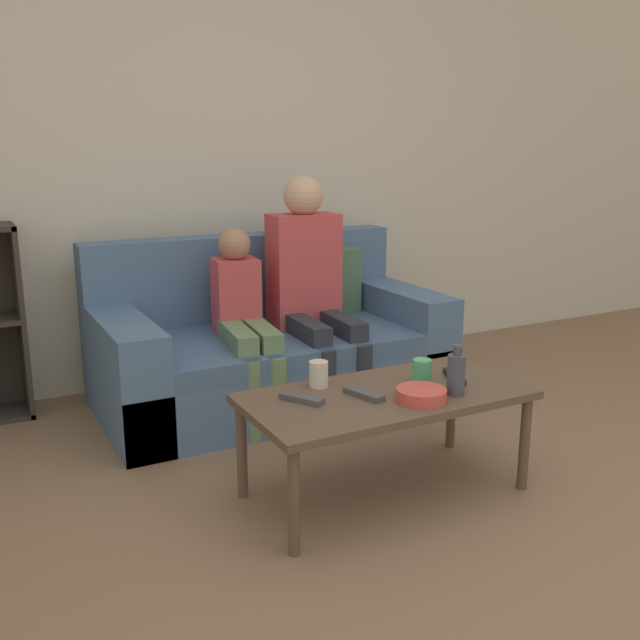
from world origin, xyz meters
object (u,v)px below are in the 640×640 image
object	(u,v)px
person_adult	(310,277)
person_child	(244,316)
bottle	(456,374)
tv_remote_0	(302,399)
cup_far	(319,374)
couch	(269,349)
tv_remote_1	(454,376)
cup_near	(422,371)
snack_bowl	(421,395)
coffee_table	(386,403)
tv_remote_2	(364,394)

from	to	relation	value
person_adult	person_child	distance (m)	0.42
bottle	tv_remote_0	bearing A→B (deg)	159.64
bottle	cup_far	bearing A→B (deg)	142.41
couch	tv_remote_0	size ratio (longest dim) A/B	10.13
couch	tv_remote_1	distance (m)	1.20
cup_near	cup_far	bearing A→B (deg)	157.85
person_child	cup_far	size ratio (longest dim) A/B	9.03
person_adult	bottle	distance (m)	1.22
snack_bowl	tv_remote_1	bearing A→B (deg)	28.02
coffee_table	tv_remote_2	size ratio (longest dim) A/B	6.04
tv_remote_2	tv_remote_0	bearing A→B (deg)	148.29
coffee_table	person_adult	size ratio (longest dim) A/B	0.92
couch	snack_bowl	size ratio (longest dim) A/B	9.51
coffee_table	tv_remote_0	xyz separation A→B (m)	(-0.32, 0.06, 0.05)
tv_remote_2	person_adult	bearing A→B (deg)	57.27
snack_bowl	bottle	xyz separation A→B (m)	(0.15, -0.01, 0.06)
coffee_table	person_child	size ratio (longest dim) A/B	1.17
couch	tv_remote_2	bearing A→B (deg)	-96.66
cup_near	bottle	world-z (taller)	bottle
person_child	tv_remote_1	size ratio (longest dim) A/B	5.19
cup_near	cup_far	distance (m)	0.40
cup_near	tv_remote_1	bearing A→B (deg)	-7.34
tv_remote_1	person_adult	bearing A→B (deg)	117.57
cup_near	cup_far	world-z (taller)	cup_far
couch	tv_remote_1	bearing A→B (deg)	-76.13
person_child	snack_bowl	distance (m)	1.18
person_adult	person_child	bearing A→B (deg)	-169.29
tv_remote_0	couch	bearing A→B (deg)	41.51
person_adult	tv_remote_2	size ratio (longest dim) A/B	6.54
tv_remote_1	snack_bowl	size ratio (longest dim) A/B	0.96
tv_remote_0	person_child	bearing A→B (deg)	49.83
tv_remote_1	snack_bowl	distance (m)	0.29
tv_remote_0	person_adult	bearing A→B (deg)	31.02
person_child	cup_near	size ratio (longest dim) A/B	9.49
person_child	cup_far	world-z (taller)	person_child
bottle	tv_remote_1	bearing A→B (deg)	53.08
cup_far	bottle	size ratio (longest dim) A/B	0.53
snack_bowl	cup_near	bearing A→B (deg)	53.83
person_child	tv_remote_0	xyz separation A→B (m)	(-0.16, -0.96, -0.08)
person_adult	person_child	world-z (taller)	person_adult
person_child	tv_remote_1	xyz separation A→B (m)	(0.48, -1.02, -0.08)
couch	tv_remote_2	distance (m)	1.18
coffee_table	couch	bearing A→B (deg)	88.15
tv_remote_0	tv_remote_1	xyz separation A→B (m)	(0.64, -0.06, 0.00)
tv_remote_0	tv_remote_2	world-z (taller)	same
couch	bottle	bearing A→B (deg)	-82.22
cup_far	tv_remote_1	size ratio (longest dim) A/B	0.57
couch	snack_bowl	distance (m)	1.30
tv_remote_0	snack_bowl	world-z (taller)	snack_bowl
tv_remote_1	cup_far	bearing A→B (deg)	-175.59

